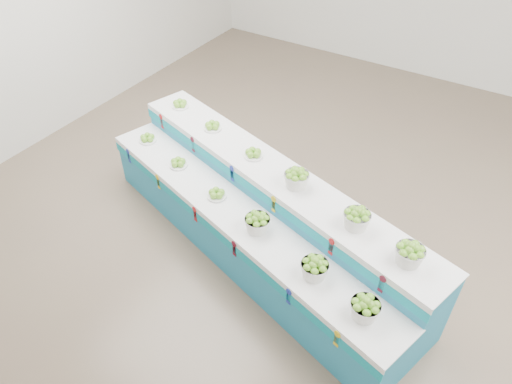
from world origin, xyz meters
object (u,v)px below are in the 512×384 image
Objects in this scene: plate_upper_mid at (213,126)px; basket_upper_right at (410,254)px; basket_lower_left at (257,222)px; display_stand at (256,216)px.

plate_upper_mid is 0.83× the size of basket_upper_right.
basket_lower_left is 1.55m from basket_upper_right.
plate_upper_mid is (-1.24, 0.95, 0.25)m from basket_lower_left.
basket_upper_right is at bearing 4.18° from basket_lower_left.
display_stand is 1.88m from basket_upper_right.
basket_upper_right reaches higher than plate_upper_mid.
basket_upper_right is (1.51, 0.11, 0.30)m from basket_lower_left.
basket_upper_right is at bearing 8.89° from display_stand.
display_stand is at bearing -30.59° from plate_upper_mid.
basket_lower_left is at bearing -39.19° from display_stand.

